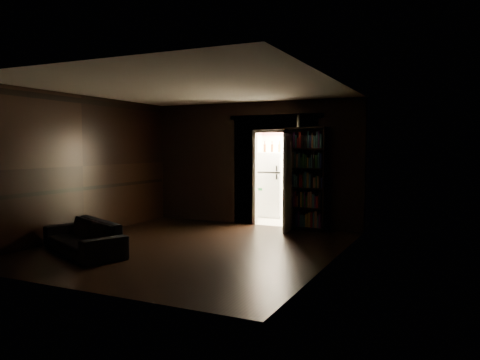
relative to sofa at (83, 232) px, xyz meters
name	(u,v)px	position (x,y,z in m)	size (l,w,h in m)	color
ground	(192,247)	(1.40, 1.17, -0.36)	(5.50, 5.50, 0.00)	black
room_walls	(219,152)	(1.39, 2.24, 1.32)	(5.02, 5.61, 2.84)	black
kitchen_alcove	(291,170)	(1.90, 5.04, 0.85)	(2.20, 1.80, 2.60)	beige
sofa	(83,232)	(0.00, 0.00, 0.00)	(1.87, 0.81, 0.72)	black
bookshelf	(305,179)	(2.67, 3.76, 0.74)	(0.90, 0.32, 2.20)	black
refrigerator	(271,184)	(1.30, 5.28, 0.47)	(0.74, 0.68, 1.65)	white
door	(289,183)	(2.41, 3.47, 0.67)	(0.85, 0.05, 2.05)	white
figurine	(298,121)	(2.49, 3.79, 1.98)	(0.09, 0.09, 0.28)	white
bottles	(272,146)	(1.36, 5.15, 1.43)	(0.70, 0.09, 0.28)	black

